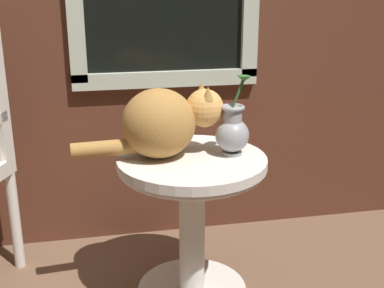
{
  "coord_description": "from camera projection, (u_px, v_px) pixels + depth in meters",
  "views": [
    {
      "loc": [
        -0.14,
        -1.58,
        1.19
      ],
      "look_at": [
        0.2,
        0.09,
        0.62
      ],
      "focal_mm": 47.34,
      "sensor_mm": 36.0,
      "label": 1
    }
  ],
  "objects": [
    {
      "name": "wicker_side_table",
      "position": [
        192.0,
        203.0,
        1.87
      ],
      "size": [
        0.54,
        0.54,
        0.57
      ],
      "color": "silver",
      "rests_on": "ground_plane"
    },
    {
      "name": "cat",
      "position": [
        163.0,
        122.0,
        1.79
      ],
      "size": [
        0.55,
        0.27,
        0.25
      ],
      "color": "#AD7A3D",
      "rests_on": "wicker_side_table"
    },
    {
      "name": "pewter_vase_with_ivy",
      "position": [
        233.0,
        130.0,
        1.82
      ],
      "size": [
        0.13,
        0.12,
        0.29
      ],
      "color": "#99999E",
      "rests_on": "wicker_side_table"
    }
  ]
}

